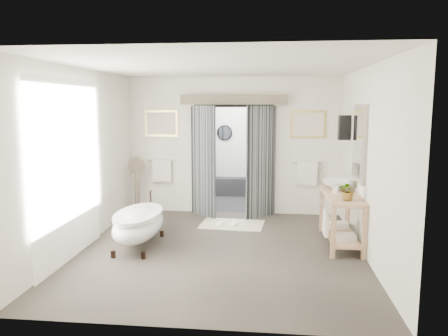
{
  "coord_description": "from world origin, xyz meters",
  "views": [
    {
      "loc": [
        0.78,
        -6.71,
        2.32
      ],
      "look_at": [
        0.0,
        0.6,
        1.25
      ],
      "focal_mm": 35.0,
      "sensor_mm": 36.0,
      "label": 1
    }
  ],
  "objects": [
    {
      "name": "shower_room",
      "position": [
        0.0,
        3.99,
        0.91
      ],
      "size": [
        2.22,
        2.01,
        2.51
      ],
      "color": "black",
      "rests_on": "ground_plane"
    },
    {
      "name": "pedestal_mirror",
      "position": [
        -2.01,
        2.09,
        0.53
      ],
      "size": [
        0.36,
        0.24,
        1.23
      ],
      "color": "#6D5F4E",
      "rests_on": "ground_plane"
    },
    {
      "name": "clawfoot_tub",
      "position": [
        -1.35,
        0.05,
        0.38
      ],
      "size": [
        0.72,
        1.61,
        0.79
      ],
      "color": "black",
      "rests_on": "ground_plane"
    },
    {
      "name": "basin",
      "position": [
        1.94,
        0.88,
        0.94
      ],
      "size": [
        0.68,
        0.68,
        0.18
      ],
      "primitive_type": "imported",
      "rotation": [
        0.0,
        0.0,
        0.41
      ],
      "color": "white",
      "rests_on": "vanity"
    },
    {
      "name": "soap_bottle_a",
      "position": [
        1.88,
        0.63,
        0.94
      ],
      "size": [
        0.11,
        0.11,
        0.18
      ],
      "primitive_type": "imported",
      "rotation": [
        0.0,
        0.0,
        -0.31
      ],
      "color": "gray",
      "rests_on": "vanity"
    },
    {
      "name": "room_shell",
      "position": [
        -0.04,
        -0.11,
        1.86
      ],
      "size": [
        4.52,
        5.02,
        2.91
      ],
      "color": "silver",
      "rests_on": "ground_plane"
    },
    {
      "name": "vanity",
      "position": [
        1.95,
        0.54,
        0.51
      ],
      "size": [
        0.57,
        1.6,
        0.85
      ],
      "color": "tan",
      "rests_on": "ground_plane"
    },
    {
      "name": "soap_bottle_b",
      "position": [
        1.87,
        1.19,
        0.93
      ],
      "size": [
        0.13,
        0.13,
        0.16
      ],
      "primitive_type": "imported",
      "rotation": [
        0.0,
        0.0,
        0.1
      ],
      "color": "gray",
      "rests_on": "vanity"
    },
    {
      "name": "plant",
      "position": [
        1.99,
        0.07,
        1.01
      ],
      "size": [
        0.29,
        0.26,
        0.32
      ],
      "primitive_type": "imported",
      "rotation": [
        0.0,
        0.0,
        0.02
      ],
      "color": "gray",
      "rests_on": "vanity"
    },
    {
      "name": "back_wall_dressing",
      "position": [
        0.0,
        2.32,
        1.56
      ],
      "size": [
        3.82,
        0.7,
        2.52
      ],
      "color": "black",
      "rests_on": "ground_plane"
    },
    {
      "name": "rug",
      "position": [
        0.06,
        1.51,
        0.01
      ],
      "size": [
        1.26,
        0.89,
        0.01
      ],
      "primitive_type": "cube",
      "rotation": [
        0.0,
        0.0,
        -0.08
      ],
      "color": "beige",
      "rests_on": "ground_plane"
    },
    {
      "name": "ground_plane",
      "position": [
        0.0,
        0.0,
        0.0
      ],
      "size": [
        5.0,
        5.0,
        0.0
      ],
      "primitive_type": "plane",
      "color": "#433C34"
    },
    {
      "name": "slippers",
      "position": [
        -0.04,
        1.38,
        0.04
      ],
      "size": [
        0.41,
        0.3,
        0.05
      ],
      "color": "white",
      "rests_on": "rug"
    }
  ]
}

